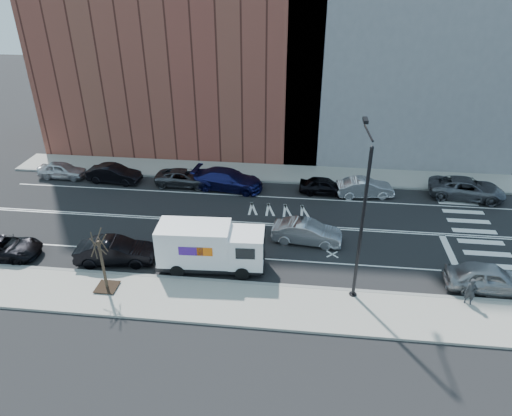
% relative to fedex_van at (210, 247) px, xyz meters
% --- Properties ---
extents(ground, '(120.00, 120.00, 0.00)m').
position_rel_fedex_van_xyz_m(ground, '(1.49, 5.60, -1.55)').
color(ground, black).
rests_on(ground, ground).
extents(sidewalk_near, '(44.00, 3.60, 0.15)m').
position_rel_fedex_van_xyz_m(sidewalk_near, '(1.49, -3.20, -1.48)').
color(sidewalk_near, gray).
rests_on(sidewalk_near, ground).
extents(sidewalk_far, '(44.00, 3.60, 0.15)m').
position_rel_fedex_van_xyz_m(sidewalk_far, '(1.49, 14.40, -1.48)').
color(sidewalk_far, gray).
rests_on(sidewalk_far, ground).
extents(curb_near, '(44.00, 0.25, 0.17)m').
position_rel_fedex_van_xyz_m(curb_near, '(1.49, -1.40, -1.47)').
color(curb_near, gray).
rests_on(curb_near, ground).
extents(curb_far, '(44.00, 0.25, 0.17)m').
position_rel_fedex_van_xyz_m(curb_far, '(1.49, 12.60, -1.47)').
color(curb_far, gray).
rests_on(curb_far, ground).
extents(crosswalk, '(3.00, 14.00, 0.01)m').
position_rel_fedex_van_xyz_m(crosswalk, '(17.49, 5.60, -1.55)').
color(crosswalk, white).
rests_on(crosswalk, ground).
extents(road_markings, '(40.00, 8.60, 0.01)m').
position_rel_fedex_van_xyz_m(road_markings, '(1.49, 5.60, -1.55)').
color(road_markings, white).
rests_on(road_markings, ground).
extents(bldg_brick, '(26.00, 10.00, 22.00)m').
position_rel_fedex_van_xyz_m(bldg_brick, '(-6.51, 21.20, 9.45)').
color(bldg_brick, brown).
rests_on(bldg_brick, ground).
extents(bldg_concrete, '(20.00, 10.00, 26.00)m').
position_rel_fedex_van_xyz_m(bldg_concrete, '(13.49, 21.20, 11.45)').
color(bldg_concrete, slate).
rests_on(bldg_concrete, ground).
extents(streetlight, '(0.44, 4.02, 9.34)m').
position_rel_fedex_van_xyz_m(streetlight, '(8.49, -1.31, 3.52)').
color(streetlight, black).
rests_on(streetlight, ground).
extents(street_tree, '(1.20, 1.20, 3.75)m').
position_rel_fedex_van_xyz_m(street_tree, '(-5.51, -2.80, -0.10)').
color(street_tree, black).
rests_on(street_tree, ground).
extents(fedex_van, '(6.58, 2.55, 2.96)m').
position_rel_fedex_van_xyz_m(fedex_van, '(0.00, 0.00, 0.00)').
color(fedex_van, black).
rests_on(fedex_van, ground).
extents(far_parked_a, '(4.17, 1.78, 1.40)m').
position_rel_fedex_van_xyz_m(far_parked_a, '(-15.42, 11.56, -0.85)').
color(far_parked_a, '#B8B8BD').
rests_on(far_parked_a, ground).
extents(far_parked_b, '(4.64, 1.93, 1.49)m').
position_rel_fedex_van_xyz_m(far_parked_b, '(-10.60, 11.21, -0.81)').
color(far_parked_b, black).
rests_on(far_parked_b, ground).
extents(far_parked_c, '(4.82, 2.25, 1.33)m').
position_rel_fedex_van_xyz_m(far_parked_c, '(-4.53, 11.30, -0.89)').
color(far_parked_c, '#414248').
rests_on(far_parked_c, ground).
extents(far_parked_d, '(6.03, 3.11, 1.67)m').
position_rel_fedex_van_xyz_m(far_parked_d, '(-0.79, 11.01, -0.72)').
color(far_parked_d, '#171951').
rests_on(far_parked_d, ground).
extents(far_parked_e, '(4.08, 1.80, 1.37)m').
position_rel_fedex_van_xyz_m(far_parked_e, '(7.09, 11.02, -0.87)').
color(far_parked_e, black).
rests_on(far_parked_e, ground).
extents(far_parked_f, '(4.66, 2.16, 1.48)m').
position_rel_fedex_van_xyz_m(far_parked_f, '(10.29, 10.92, -0.81)').
color(far_parked_f, silver).
rests_on(far_parked_f, ground).
extents(far_parked_g, '(6.06, 3.35, 1.61)m').
position_rel_fedex_van_xyz_m(far_parked_g, '(18.29, 11.55, -0.75)').
color(far_parked_g, '#515359').
rests_on(far_parked_g, ground).
extents(driving_sedan, '(4.75, 2.06, 1.52)m').
position_rel_fedex_van_xyz_m(driving_sedan, '(5.80, 3.60, -0.79)').
color(driving_sedan, '#A4A4A8').
rests_on(driving_sedan, ground).
extents(near_parked_rear_a, '(5.01, 2.25, 1.60)m').
position_rel_fedex_van_xyz_m(near_parked_rear_a, '(-6.01, -0.07, -0.76)').
color(near_parked_rear_a, black).
rests_on(near_parked_rear_a, ground).
extents(near_parked_rear_b, '(4.98, 2.51, 1.35)m').
position_rel_fedex_van_xyz_m(near_parked_rear_b, '(-13.41, -0.31, -0.88)').
color(near_parked_rear_b, black).
rests_on(near_parked_rear_b, ground).
extents(near_parked_front, '(4.88, 2.06, 1.65)m').
position_rel_fedex_van_xyz_m(near_parked_front, '(16.17, -0.29, -0.73)').
color(near_parked_front, '#99999D').
rests_on(near_parked_front, ground).
extents(pedestrian, '(0.65, 0.50, 1.58)m').
position_rel_fedex_van_xyz_m(pedestrian, '(14.71, -1.84, -0.62)').
color(pedestrian, '#222428').
rests_on(pedestrian, sidewalk_near).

